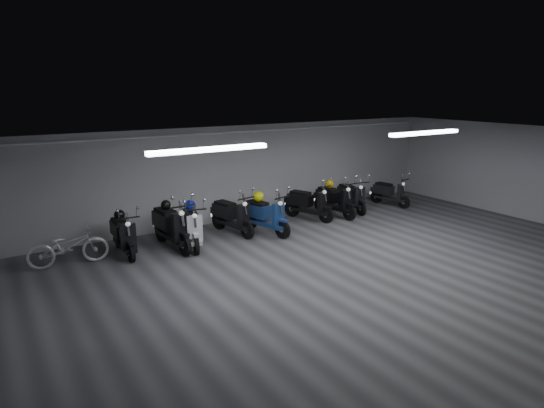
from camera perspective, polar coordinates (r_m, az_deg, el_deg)
floor at (r=10.38m, az=10.65°, el=-8.04°), size 14.00×10.00×0.01m
ceiling at (r=9.68m, az=11.40°, el=7.55°), size 14.00×10.00×0.01m
back_wall at (r=13.90m, az=-3.26°, el=3.88°), size 14.00×0.01×2.80m
right_wall at (r=15.53m, az=30.23°, el=3.06°), size 0.01×10.00×2.80m
fluor_strip_left at (r=8.82m, az=-7.67°, el=6.66°), size 2.40×0.18×0.08m
fluor_strip_right at (r=12.56m, az=18.25°, el=8.28°), size 2.40×0.18×0.08m
conduit at (r=13.67m, az=-3.15°, el=8.87°), size 13.60×0.05×0.05m
scooter_0 at (r=11.46m, az=-17.82°, el=-2.90°), size 0.60×1.74×1.29m
scooter_1 at (r=11.59m, az=-12.25°, el=-1.82°), size 0.83×2.05×1.49m
scooter_2 at (r=11.64m, az=-9.80°, el=-1.98°), size 1.06×1.92×1.36m
scooter_3 at (r=12.51m, az=-4.90°, el=-0.69°), size 0.96×1.91×1.36m
scooter_4 at (r=12.48m, az=-0.81°, el=-0.65°), size 1.08×1.94×1.37m
scooter_5 at (r=13.86m, az=4.55°, el=0.74°), size 1.22×1.89×1.34m
scooter_7 at (r=14.33m, az=7.74°, el=1.14°), size 0.80×1.88×1.36m
scooter_8 at (r=15.00m, az=9.77°, el=1.51°), size 0.86×1.80×1.29m
scooter_9 at (r=15.99m, az=14.34°, el=1.87°), size 0.84×1.67×1.18m
bicycle at (r=11.25m, az=-23.78°, el=-4.28°), size 1.73×0.74×1.09m
helmet_0 at (r=11.80m, az=-10.04°, el=-0.21°), size 0.29×0.29×0.29m
helmet_1 at (r=12.57m, az=-1.67°, el=0.92°), size 0.29×0.29×0.29m
helmet_2 at (r=11.76m, az=-12.90°, el=-0.11°), size 0.25×0.25×0.25m
helmet_3 at (r=11.61m, az=-18.21°, el=-1.27°), size 0.26×0.26×0.26m
helmet_4 at (r=14.44m, az=7.06°, el=2.46°), size 0.27×0.27×0.27m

